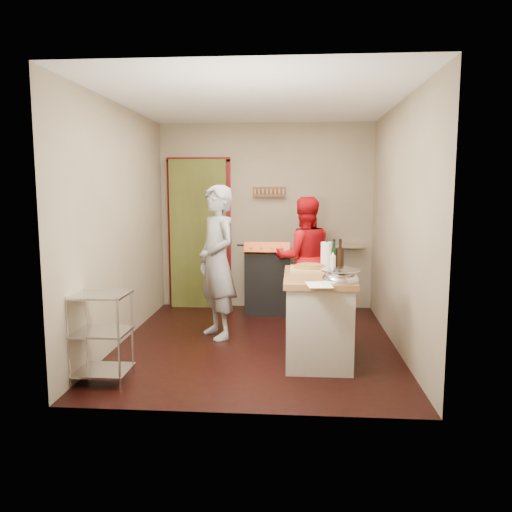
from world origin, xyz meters
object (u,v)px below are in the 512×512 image
Objects in this scene: wire_shelving at (101,333)px; island at (318,313)px; person_red at (304,258)px; person_stripe at (217,262)px; stove at (268,280)px.

wire_shelving is 0.62× the size of island.
person_stripe is at bearing 34.64° from person_red.
wire_shelving is (-1.33, -2.62, -0.01)m from stove.
stove reaches higher than wire_shelving.
person_stripe reaches higher than wire_shelving.
wire_shelving is 0.46× the size of person_stripe.
person_red is at bearing 94.04° from island.
stove is at bearing -37.57° from person_red.
person_red is (0.49, -0.27, 0.35)m from stove.
island is at bearing -72.10° from stove.
person_stripe is (-0.51, -1.22, 0.42)m from stove.
person_stripe is (0.81, 1.41, 0.43)m from wire_shelving.
island is at bearing 85.10° from person_red.
person_red reaches higher than island.
island is 0.81× the size of person_red.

